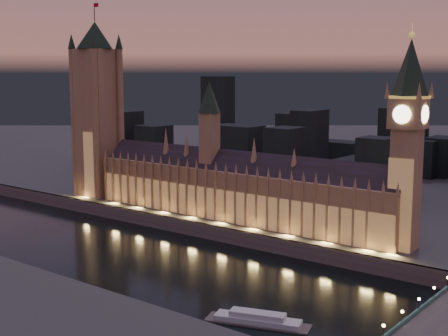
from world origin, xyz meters
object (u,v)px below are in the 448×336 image
Objects in this scene: victoria_tower at (97,101)px; elizabeth_tower at (408,126)px; river_boat at (258,320)px; palace_of_westminster at (235,187)px.

victoria_tower is 218.07m from elizabeth_tower.
elizabeth_tower reaches higher than river_boat.
river_boat is at bearing -97.43° from elizabeth_tower.
elizabeth_tower is at bearing 0.11° from palace_of_westminster.
elizabeth_tower is at bearing -0.00° from victoria_tower.
victoria_tower is (-117.73, 0.19, 45.61)m from palace_of_westminster.
river_boat is at bearing -26.19° from victoria_tower.
palace_of_westminster is 135.37m from river_boat.
palace_of_westminster is at bearing 130.90° from river_boat.
victoria_tower is 1.23× the size of elizabeth_tower.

